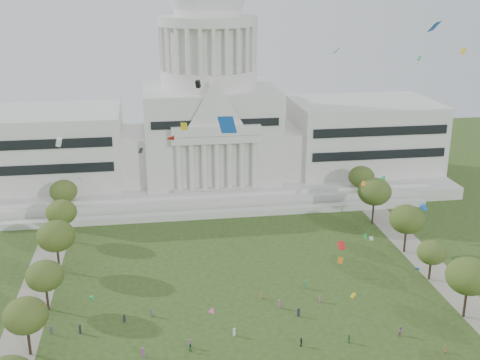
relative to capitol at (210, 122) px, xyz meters
name	(u,v)px	position (x,y,z in m)	size (l,w,h in m)	color
capitol	(210,122)	(0.00, 0.00, 0.00)	(160.00, 64.50, 91.30)	silver
path_left	(27,320)	(-48.00, -83.59, -22.28)	(8.00, 160.00, 0.04)	gray
path_right	(452,287)	(48.00, -83.59, -22.28)	(8.00, 160.00, 0.04)	gray
row_tree_l_2	(26,316)	(-45.04, -96.29, -13.79)	(8.42, 8.42, 11.97)	black
row_tree_r_2	(469,276)	(44.17, -96.15, -12.64)	(9.55, 9.55, 13.58)	black
row_tree_l_3	(45,276)	(-44.09, -79.67, -14.09)	(8.12, 8.12, 11.55)	black
row_tree_r_3	(432,253)	(44.40, -79.10, -15.21)	(7.01, 7.01, 9.98)	black
row_tree_l_4	(56,236)	(-44.08, -61.17, -12.90)	(9.29, 9.29, 13.21)	black
row_tree_r_4	(407,219)	(44.76, -63.55, -13.01)	(9.19, 9.19, 13.06)	black
row_tree_l_5	(61,212)	(-45.22, -42.58, -13.88)	(8.33, 8.33, 11.85)	black
row_tree_r_5	(375,192)	(43.49, -43.40, -12.37)	(9.82, 9.82, 13.96)	black
row_tree_l_6	(63,191)	(-46.87, -24.45, -14.02)	(8.19, 8.19, 11.64)	black
row_tree_r_6	(361,177)	(45.96, -25.46, -13.79)	(8.42, 8.42, 11.97)	black
person_0	(445,349)	(34.14, -107.79, -21.52)	(0.76, 0.49, 1.55)	olive
person_2	(401,331)	(28.01, -100.89, -21.30)	(0.97, 0.60, 1.99)	#994C8C
person_4	(301,342)	(7.15, -101.41, -21.34)	(1.12, 0.61, 1.91)	#26262B
person_8	(190,348)	(-14.56, -99.98, -21.42)	(0.85, 0.52, 1.75)	#33723F
person_10	(349,339)	(16.83, -101.78, -21.42)	(1.02, 0.56, 1.75)	#33723F
distant_crowd	(189,344)	(-14.75, -98.72, -21.39)	(58.45, 38.45, 1.95)	#994C8C
kite_swarm	(275,222)	(0.12, -107.39, 6.93)	(90.19, 102.06, 58.62)	green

